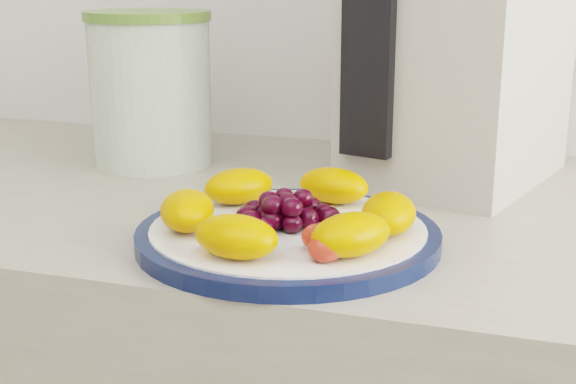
% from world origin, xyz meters
% --- Properties ---
extents(plate_rim, '(0.28, 0.28, 0.01)m').
position_xyz_m(plate_rim, '(0.04, 1.04, 0.91)').
color(plate_rim, '#0B163C').
rests_on(plate_rim, counter).
extents(plate_face, '(0.25, 0.25, 0.02)m').
position_xyz_m(plate_face, '(0.04, 1.04, 0.91)').
color(plate_face, white).
rests_on(plate_face, counter).
extents(canister, '(0.20, 0.20, 0.18)m').
position_xyz_m(canister, '(-0.22, 1.28, 0.99)').
color(canister, '#315A15').
rests_on(canister, counter).
extents(canister_lid, '(0.21, 0.21, 0.01)m').
position_xyz_m(canister_lid, '(-0.22, 1.28, 1.09)').
color(canister_lid, '#56782F').
rests_on(canister_lid, canister).
extents(appliance_body, '(0.26, 0.31, 0.34)m').
position_xyz_m(appliance_body, '(0.16, 1.33, 1.07)').
color(appliance_body, beige).
rests_on(appliance_body, counter).
extents(appliance_panel, '(0.06, 0.03, 0.25)m').
position_xyz_m(appliance_panel, '(0.07, 1.21, 1.07)').
color(appliance_panel, black).
rests_on(appliance_panel, appliance_body).
extents(fruit_plate, '(0.24, 0.24, 0.04)m').
position_xyz_m(fruit_plate, '(0.05, 1.03, 0.93)').
color(fruit_plate, orange).
rests_on(fruit_plate, plate_face).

